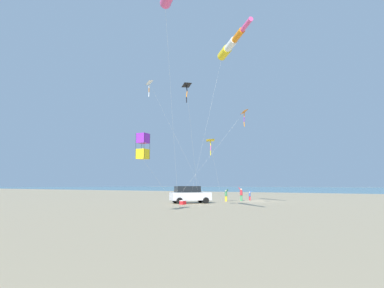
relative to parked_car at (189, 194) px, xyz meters
name	(u,v)px	position (x,y,z in m)	size (l,w,h in m)	color
ground_plane	(256,201)	(-8.86, 3.72, -0.95)	(600.00, 600.00, 0.00)	tan
parked_car	(189,194)	(0.00, 0.00, 0.00)	(4.55, 4.06, 1.85)	silver
cooler_box	(183,202)	(2.17, 0.77, -0.74)	(0.62, 0.42, 0.42)	red
person_adult_flyer	(241,193)	(-7.89, 2.15, -0.03)	(0.52, 0.59, 1.69)	#3D7F51
person_child_green_jacket	(226,195)	(-5.91, 1.14, -0.14)	(0.39, 0.48, 1.48)	gold
person_child_grey_jacket	(250,195)	(-10.05, 2.26, -0.29)	(0.43, 0.43, 1.22)	#B72833
kite_delta_blue_topmost	(186,86)	(9.91, 7.07, 8.32)	(11.02, 6.71, 9.54)	black
kite_box_small_distant	(143,146)	(12.67, 5.41, 3.66)	(10.39, 5.65, 5.51)	purple
kite_windsock_magenta_far_left	(230,45)	(4.87, 8.05, 13.11)	(7.49, 11.29, 14.44)	yellow
kite_delta_long_streamer_left	(243,112)	(2.47, 7.96, 7.59)	(1.87, 9.84, 8.87)	orange
kite_delta_rainbow_low_near	(210,140)	(0.60, 3.12, 5.60)	(6.07, 2.47, 6.79)	yellow
kite_delta_orange_high_right	(149,84)	(7.27, 0.71, 10.43)	(10.85, 1.09, 11.73)	white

